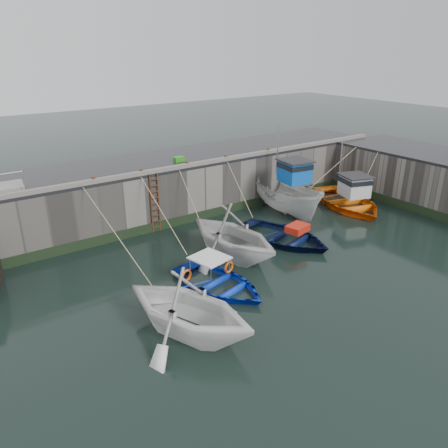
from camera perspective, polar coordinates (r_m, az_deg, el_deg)
ground at (r=17.75m, az=12.29°, el=-9.77°), size 120.00×120.00×0.00m
quay_back at (r=26.30m, az=-7.65°, el=4.88°), size 30.00×5.00×3.00m
road_back at (r=25.88m, az=-7.82°, el=8.22°), size 30.00×5.00×0.16m
kerb_back at (r=23.84m, az=-5.18°, el=7.58°), size 30.00×0.30×0.20m
algae_back at (r=24.61m, az=-4.71°, el=0.69°), size 30.00×0.08×0.50m
algae_right at (r=28.00m, az=25.49°, el=1.23°), size 0.08×15.00×0.50m
ladder at (r=23.23m, az=-9.00°, el=2.69°), size 0.51×0.08×3.20m
boat_near_white at (r=15.69m, az=-4.66°, el=-13.99°), size 6.05×6.44×2.71m
boat_near_white_rope at (r=20.08m, az=-13.03°, el=-5.84°), size 0.04×6.84×3.10m
boat_near_blue at (r=18.20m, az=-0.70°, el=-8.32°), size 4.08×5.06×0.93m
boat_near_blue_rope at (r=21.80m, az=-7.75°, el=-3.10°), size 0.04×5.12×3.10m
boat_near_blacktrim at (r=20.83m, az=1.02°, el=-4.15°), size 5.29×5.92×2.82m
boat_near_blacktrim_rope at (r=23.60m, az=-4.23°, el=-0.92°), size 0.04×3.49×3.10m
boat_near_navy at (r=22.53m, az=7.71°, el=-2.24°), size 4.75×5.85×1.07m
boat_near_navy_rope at (r=25.16m, az=1.96°, el=0.63°), size 0.04×3.60×3.10m
boat_far_white at (r=26.20m, az=8.29°, el=3.66°), size 3.14×6.42×5.38m
boat_far_orange at (r=28.04m, az=15.85°, el=2.96°), size 6.01×7.09×4.25m
fish_crate at (r=25.21m, az=-5.92°, el=8.43°), size 0.57×0.38×0.26m
railing at (r=22.07m, az=-26.77°, el=4.33°), size 1.60×1.05×1.00m
bollard_a at (r=21.95m, az=-16.69°, el=5.54°), size 0.18×0.18×0.28m
bollard_b at (r=22.81m, az=-10.76°, el=6.71°), size 0.18×0.18×0.28m
bollard_c at (r=24.01m, az=-4.89°, el=7.79°), size 0.18×0.18×0.28m
bollard_d at (r=25.38m, az=0.22°, el=8.66°), size 0.18×0.18×0.28m
bollard_e at (r=27.31m, az=5.78°, el=9.53°), size 0.18×0.18×0.28m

